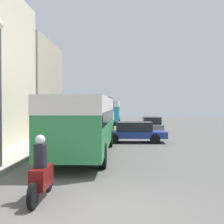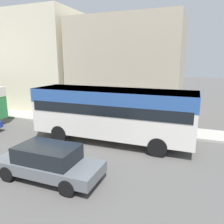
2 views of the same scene
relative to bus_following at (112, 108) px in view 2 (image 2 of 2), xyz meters
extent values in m
cube|color=beige|center=(-7.40, -10.42, 2.65)|extent=(6.50, 7.85, 9.38)
cube|color=#BCAD93|center=(-7.62, -1.29, 2.07)|extent=(6.94, 9.27, 8.22)
cube|color=silver|center=(0.00, 0.00, -0.22)|extent=(2.59, 9.44, 2.65)
cube|color=#2D569E|center=(0.00, 0.00, 0.71)|extent=(2.61, 9.49, 0.80)
cube|color=black|center=(0.00, 0.00, 0.12)|extent=(2.64, 9.06, 0.58)
cylinder|color=black|center=(-1.19, 2.93, -1.54)|extent=(0.28, 1.00, 1.00)
cylinder|color=black|center=(1.19, 2.93, -1.54)|extent=(0.28, 1.00, 1.00)
cylinder|color=black|center=(-1.19, -2.93, -1.54)|extent=(0.28, 1.00, 1.00)
cylinder|color=black|center=(1.19, -2.93, -1.54)|extent=(0.28, 1.00, 1.00)
cube|color=slate|center=(4.92, -0.92, -1.49)|extent=(1.75, 4.51, 0.46)
cube|color=black|center=(4.92, -0.92, -0.95)|extent=(1.54, 2.48, 0.64)
cylinder|color=black|center=(5.73, -2.32, -1.72)|extent=(0.22, 0.64, 0.64)
cylinder|color=black|center=(4.12, -2.32, -1.72)|extent=(0.22, 0.64, 0.64)
cylinder|color=black|center=(5.73, 0.48, -1.72)|extent=(0.22, 0.64, 0.64)
cylinder|color=black|center=(4.12, 0.48, -1.72)|extent=(0.22, 0.64, 0.64)
cylinder|color=#232838|center=(-2.72, -7.85, -1.51)|extent=(0.26, 0.26, 0.77)
cylinder|color=maroon|center=(-2.72, -7.85, -0.80)|extent=(0.33, 0.33, 0.64)
sphere|color=tan|center=(-2.72, -7.85, -0.37)|extent=(0.21, 0.21, 0.21)
camera|label=1|loc=(2.44, -29.43, 0.47)|focal=50.00mm
camera|label=2|loc=(11.67, 4.49, 2.71)|focal=35.00mm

